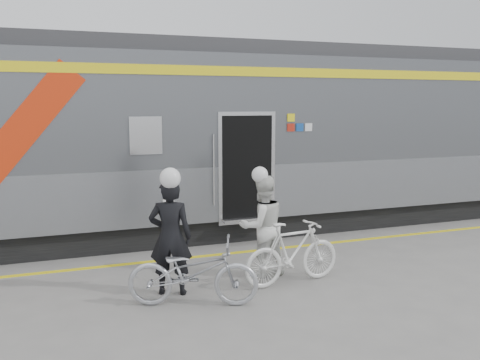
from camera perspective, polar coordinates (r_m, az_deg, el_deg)
name	(u,v)px	position (r m, az deg, el deg)	size (l,w,h in m)	color
ground	(247,297)	(7.73, 0.79, -12.96)	(90.00, 90.00, 0.00)	slate
train	(125,141)	(11.03, -12.76, 4.33)	(24.00, 3.17, 4.10)	black
safety_strip	(207,256)	(9.66, -3.72, -8.48)	(24.00, 0.12, 0.01)	yellow
man	(170,237)	(7.65, -7.82, -6.33)	(0.64, 0.42, 1.76)	black
bicycle_left	(193,272)	(7.30, -5.29, -10.28)	(0.64, 1.84, 0.97)	#B3B5BB
woman	(262,226)	(8.41, 2.49, -5.17)	(0.81, 0.63, 1.67)	silver
bicycle_right	(293,253)	(8.13, 5.93, -8.11)	(0.48, 1.69, 1.01)	silver
helmet_man	(169,168)	(7.46, -7.98, 1.35)	(0.30, 0.30, 0.30)	white
helmet_woman	(262,168)	(8.24, 2.53, 1.40)	(0.27, 0.27, 0.27)	white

